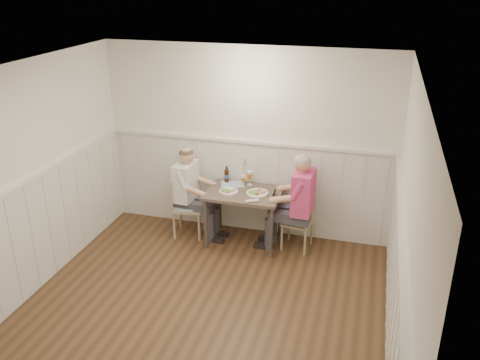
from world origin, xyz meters
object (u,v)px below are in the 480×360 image
at_px(chair_right, 301,219).
at_px(man_in_pink, 299,211).
at_px(diner_cream, 189,199).
at_px(dining_table, 244,198).
at_px(chair_left, 185,203).
at_px(beer_bottle, 227,175).
at_px(grass_vase, 243,172).

relative_size(chair_right, man_in_pink, 0.57).
xyz_separation_m(man_in_pink, diner_cream, (-1.54, 0.04, -0.03)).
relative_size(dining_table, chair_left, 1.13).
height_order(chair_right, beer_bottle, beer_bottle).
distance_m(chair_right, diner_cream, 1.56).
bearing_deg(diner_cream, beer_bottle, 27.90).
distance_m(dining_table, chair_right, 0.80).
relative_size(dining_table, grass_vase, 2.36).
relative_size(man_in_pink, grass_vase, 3.33).
relative_size(dining_table, beer_bottle, 4.22).
bearing_deg(grass_vase, chair_left, -163.79).
bearing_deg(beer_bottle, diner_cream, -152.10).
height_order(diner_cream, beer_bottle, diner_cream).
xyz_separation_m(chair_right, grass_vase, (-0.85, 0.19, 0.51)).
xyz_separation_m(dining_table, grass_vase, (-0.08, 0.23, 0.28)).
bearing_deg(man_in_pink, chair_right, 70.28).
bearing_deg(diner_cream, chair_right, 0.93).
distance_m(man_in_pink, diner_cream, 1.54).
bearing_deg(chair_left, dining_table, -0.41).
xyz_separation_m(dining_table, diner_cream, (-0.79, 0.01, -0.10)).
height_order(chair_right, grass_vase, grass_vase).
bearing_deg(dining_table, diner_cream, 179.04).
height_order(dining_table, man_in_pink, man_in_pink).
relative_size(dining_table, man_in_pink, 0.71).
xyz_separation_m(beer_bottle, grass_vase, (0.24, -0.03, 0.08)).
height_order(dining_table, chair_right, chair_right).
relative_size(chair_right, beer_bottle, 3.38).
bearing_deg(grass_vase, beer_bottle, 172.74).
distance_m(man_in_pink, grass_vase, 0.93).
xyz_separation_m(chair_right, diner_cream, (-1.56, -0.03, 0.12)).
distance_m(diner_cream, grass_vase, 0.84).
relative_size(chair_right, chair_left, 0.91).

